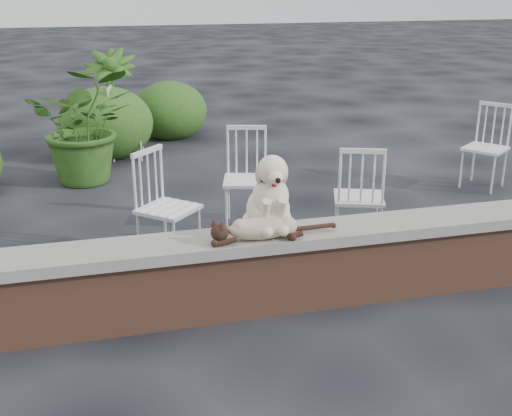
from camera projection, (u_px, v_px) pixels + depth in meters
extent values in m
plane|color=black|center=(360.00, 295.00, 4.86)|extent=(60.00, 60.00, 0.00)
cube|color=brown|center=(362.00, 265.00, 4.77)|extent=(6.00, 0.30, 0.50)
cube|color=slate|center=(364.00, 229.00, 4.67)|extent=(6.20, 0.40, 0.08)
imported|color=#224E16|center=(85.00, 125.00, 7.37)|extent=(1.25, 1.10, 1.35)
imported|color=#224E16|center=(110.00, 100.00, 8.84)|extent=(0.94, 0.94, 1.36)
ellipsoid|color=#224E16|center=(106.00, 124.00, 8.51)|extent=(1.24, 1.13, 0.98)
ellipsoid|color=#224E16|center=(170.00, 111.00, 9.57)|extent=(1.10, 1.01, 0.87)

